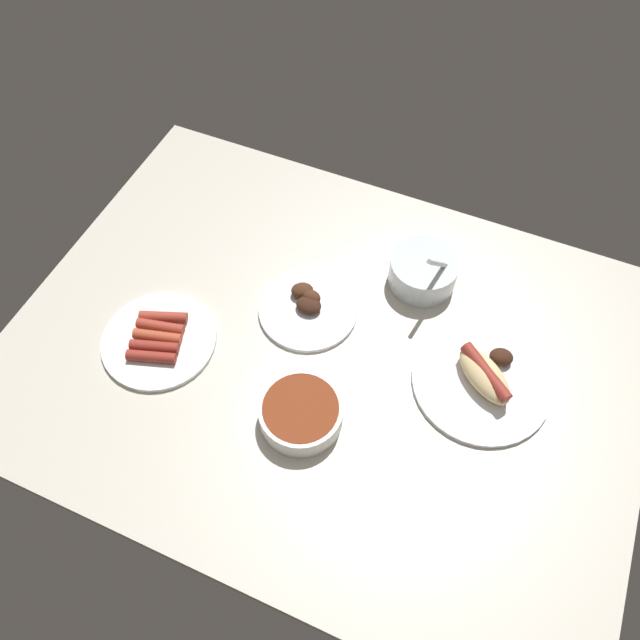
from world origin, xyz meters
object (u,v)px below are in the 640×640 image
at_px(plate_sausages, 159,339).
at_px(bowl_coleslaw, 423,270).
at_px(plate_hotdog_assembled, 483,378).
at_px(bowl_chili, 301,413).
at_px(plate_grilled_meat, 308,306).

bearing_deg(plate_sausages, bowl_coleslaw, 39.26).
height_order(plate_hotdog_assembled, bowl_chili, plate_hotdog_assembled).
bearing_deg(plate_hotdog_assembled, bowl_chili, -144.26).
relative_size(bowl_coleslaw, bowl_chili, 1.02).
xyz_separation_m(plate_hotdog_assembled, bowl_chili, (-0.28, -0.20, 0.01)).
distance_m(plate_grilled_meat, bowl_coleslaw, 0.25).
relative_size(plate_hotdog_assembled, bowl_chili, 1.72).
relative_size(plate_grilled_meat, bowl_chili, 1.33).
xyz_separation_m(bowl_coleslaw, bowl_chili, (-0.10, -0.38, -0.01)).
bearing_deg(bowl_chili, bowl_coleslaw, 75.28).
distance_m(plate_sausages, plate_hotdog_assembled, 0.62).
xyz_separation_m(plate_hotdog_assembled, bowl_coleslaw, (-0.18, 0.18, 0.02)).
xyz_separation_m(plate_sausages, bowl_coleslaw, (0.42, 0.34, 0.03)).
relative_size(plate_sausages, bowl_chili, 1.48).
bearing_deg(plate_grilled_meat, bowl_chili, -68.91).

